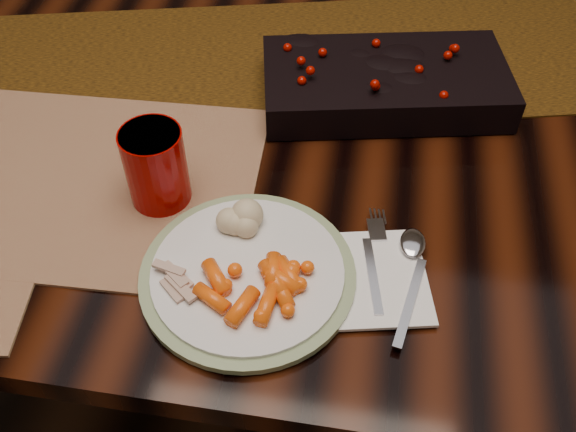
% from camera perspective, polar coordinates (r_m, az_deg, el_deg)
% --- Properties ---
extents(floor, '(5.00, 5.00, 0.00)m').
position_cam_1_polar(floor, '(1.61, 0.26, -12.07)').
color(floor, black).
rests_on(floor, ground).
extents(dining_table, '(1.80, 1.00, 0.75)m').
position_cam_1_polar(dining_table, '(1.29, 0.32, -3.87)').
color(dining_table, black).
rests_on(dining_table, floor).
extents(table_runner, '(1.82, 0.78, 0.00)m').
position_cam_1_polar(table_runner, '(1.13, -1.09, 13.62)').
color(table_runner, '#392505').
rests_on(table_runner, dining_table).
extents(centerpiece, '(0.41, 0.27, 0.08)m').
position_cam_1_polar(centerpiece, '(1.04, 8.67, 12.03)').
color(centerpiece, black).
rests_on(centerpiece, table_runner).
extents(placemat_main, '(0.51, 0.38, 0.00)m').
position_cam_1_polar(placemat_main, '(0.96, -17.93, 3.09)').
color(placemat_main, brown).
rests_on(placemat_main, dining_table).
extents(dinner_plate, '(0.32, 0.32, 0.01)m').
position_cam_1_polar(dinner_plate, '(0.79, -3.60, -5.15)').
color(dinner_plate, white).
rests_on(dinner_plate, placemat_main).
extents(baby_carrots, '(0.13, 0.11, 0.02)m').
position_cam_1_polar(baby_carrots, '(0.76, -3.53, -6.20)').
color(baby_carrots, '#FF5A0D').
rests_on(baby_carrots, dinner_plate).
extents(mashed_potatoes, '(0.10, 0.09, 0.05)m').
position_cam_1_polar(mashed_potatoes, '(0.81, -4.87, -0.45)').
color(mashed_potatoes, beige).
rests_on(mashed_potatoes, dinner_plate).
extents(turkey_shreds, '(0.07, 0.06, 0.01)m').
position_cam_1_polar(turkey_shreds, '(0.78, -10.19, -5.53)').
color(turkey_shreds, tan).
rests_on(turkey_shreds, dinner_plate).
extents(napkin, '(0.15, 0.17, 0.01)m').
position_cam_1_polar(napkin, '(0.80, 7.80, -5.46)').
color(napkin, white).
rests_on(napkin, placemat_main).
extents(fork, '(0.05, 0.15, 0.00)m').
position_cam_1_polar(fork, '(0.81, 7.61, -4.16)').
color(fork, silver).
rests_on(fork, napkin).
extents(spoon, '(0.07, 0.17, 0.00)m').
position_cam_1_polar(spoon, '(0.80, 10.87, -5.83)').
color(spoon, silver).
rests_on(spoon, napkin).
extents(red_cup, '(0.10, 0.10, 0.11)m').
position_cam_1_polar(red_cup, '(0.87, -11.67, 4.32)').
color(red_cup, '#8F0200').
rests_on(red_cup, placemat_main).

